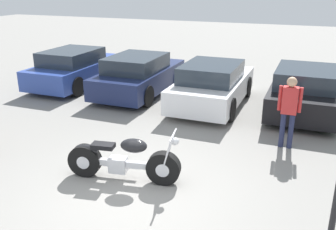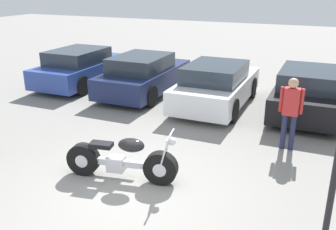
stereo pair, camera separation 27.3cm
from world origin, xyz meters
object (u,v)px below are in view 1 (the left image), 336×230
motorcycle (122,160)px  parked_car_white (212,85)px  person_standing (289,107)px  parked_car_black (304,90)px  parked_car_navy (139,75)px  parked_car_blue (75,68)px

motorcycle → parked_car_white: 5.19m
motorcycle → person_standing: size_ratio=1.33×
parked_car_white → parked_car_black: 2.69m
parked_car_navy → parked_car_white: same height
parked_car_blue → parked_car_white: 5.33m
parked_car_white → parked_car_black: bearing=8.3°
parked_car_blue → parked_car_navy: (2.66, -0.14, 0.00)m
parked_car_blue → parked_car_black: size_ratio=1.00×
motorcycle → person_standing: (2.82, 2.73, 0.59)m
parked_car_white → person_standing: (2.43, -2.43, 0.35)m
parked_car_blue → parked_car_black: 7.97m
parked_car_navy → parked_car_black: size_ratio=1.00×
motorcycle → parked_car_blue: (-4.92, 5.61, 0.24)m
parked_car_white → parked_car_black: (2.66, 0.39, 0.00)m
parked_car_black → person_standing: person_standing is taller
parked_car_navy → parked_car_black: bearing=0.9°
parked_car_blue → parked_car_white: size_ratio=1.00×
parked_car_black → person_standing: bearing=-94.6°
parked_car_black → motorcycle: bearing=-118.8°
parked_car_black → person_standing: size_ratio=2.42×
parked_car_navy → parked_car_white: bearing=-6.4°
parked_car_navy → person_standing: (5.09, -2.73, 0.35)m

